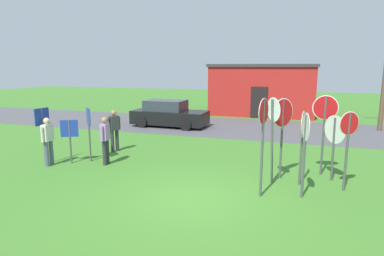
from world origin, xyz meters
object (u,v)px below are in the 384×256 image
at_px(stop_sign_rear_left, 348,138).
at_px(info_panel_middle, 89,125).
at_px(stop_sign_far_back, 334,136).
at_px(person_with_sunhat, 114,128).
at_px(stop_sign_rear_right, 305,140).
at_px(stop_sign_nearest, 324,121).
at_px(stop_sign_leaning_left, 282,123).
at_px(stop_sign_tallest, 263,131).
at_px(info_panel_rightmost, 70,134).
at_px(stop_sign_center_cluster, 273,126).
at_px(person_holding_notes, 105,138).
at_px(stop_sign_low_front, 302,135).
at_px(parked_car_on_street, 169,114).
at_px(person_in_teal, 48,139).
at_px(info_panel_leftmost, 43,126).

relative_size(stop_sign_rear_left, info_panel_middle, 1.14).
xyz_separation_m(stop_sign_far_back, person_with_sunhat, (-8.09, 1.01, -0.42)).
bearing_deg(stop_sign_rear_right, stop_sign_nearest, 74.95).
bearing_deg(stop_sign_leaning_left, stop_sign_tallest, -103.73).
bearing_deg(info_panel_middle, info_panel_rightmost, -137.45).
bearing_deg(stop_sign_center_cluster, stop_sign_tallest, -98.10).
distance_m(stop_sign_center_cluster, person_holding_notes, 5.75).
bearing_deg(stop_sign_rear_right, stop_sign_low_front, 94.13).
height_order(parked_car_on_street, info_panel_middle, info_panel_middle).
distance_m(parked_car_on_street, stop_sign_low_front, 10.63).
bearing_deg(parked_car_on_street, stop_sign_center_cluster, -50.59).
distance_m(parked_car_on_street, stop_sign_rear_left, 11.54).
relative_size(stop_sign_tallest, stop_sign_leaning_left, 1.06).
xyz_separation_m(stop_sign_low_front, info_panel_middle, (-7.28, 0.18, -0.14)).
height_order(stop_sign_nearest, stop_sign_low_front, stop_sign_nearest).
bearing_deg(person_in_teal, parked_car_on_street, 82.90).
xyz_separation_m(person_in_teal, person_with_sunhat, (1.14, 2.42, 0.00)).
bearing_deg(info_panel_leftmost, stop_sign_rear_left, 3.06).
height_order(stop_sign_rear_left, info_panel_rightmost, stop_sign_rear_left).
bearing_deg(stop_sign_low_front, info_panel_leftmost, -175.75).
bearing_deg(person_in_teal, info_panel_middle, 41.58).
bearing_deg(person_with_sunhat, info_panel_rightmost, -107.11).
relative_size(stop_sign_far_back, info_panel_rightmost, 1.28).
height_order(info_panel_leftmost, info_panel_rightmost, info_panel_leftmost).
distance_m(stop_sign_center_cluster, person_with_sunhat, 6.64).
relative_size(stop_sign_rear_left, person_holding_notes, 1.32).
relative_size(stop_sign_tallest, stop_sign_rear_right, 1.16).
bearing_deg(stop_sign_tallest, stop_sign_far_back, 45.30).
distance_m(stop_sign_far_back, person_with_sunhat, 8.16).
relative_size(stop_sign_far_back, stop_sign_rear_right, 0.88).
xyz_separation_m(stop_sign_center_cluster, stop_sign_tallest, (-0.16, -1.13, 0.05)).
distance_m(stop_sign_low_front, stop_sign_rear_right, 0.99).
xyz_separation_m(stop_sign_rear_left, person_holding_notes, (-7.69, 0.12, -0.54)).
relative_size(stop_sign_center_cluster, stop_sign_far_back, 1.27).
height_order(parked_car_on_street, stop_sign_nearest, stop_sign_nearest).
relative_size(person_holding_notes, info_panel_rightmost, 1.08).
bearing_deg(stop_sign_low_front, stop_sign_center_cluster, -172.06).
xyz_separation_m(stop_sign_rear_right, person_with_sunhat, (-7.24, 2.67, -0.59)).
height_order(stop_sign_far_back, stop_sign_rear_left, stop_sign_rear_left).
distance_m(stop_sign_tallest, stop_sign_leaning_left, 1.70).
bearing_deg(person_holding_notes, stop_sign_far_back, 5.08).
bearing_deg(stop_sign_far_back, person_holding_notes, -174.92).
height_order(stop_sign_rear_right, person_with_sunhat, stop_sign_rear_right).
relative_size(stop_sign_center_cluster, stop_sign_low_front, 1.17).
bearing_deg(person_holding_notes, person_with_sunhat, 111.41).
bearing_deg(stop_sign_far_back, parked_car_on_street, 139.21).
bearing_deg(person_in_teal, stop_sign_rear_right, -1.70).
relative_size(stop_sign_nearest, person_with_sunhat, 1.51).
distance_m(person_in_teal, person_with_sunhat, 2.67).
bearing_deg(stop_sign_low_front, person_in_teal, -174.94).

